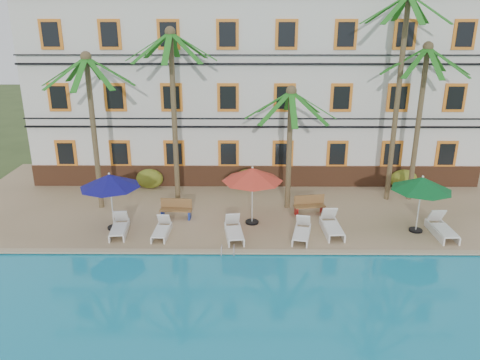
{
  "coord_description": "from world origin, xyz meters",
  "views": [
    {
      "loc": [
        -0.68,
        -17.87,
        9.34
      ],
      "look_at": [
        -0.83,
        3.0,
        2.0
      ],
      "focal_mm": 35.0,
      "sensor_mm": 36.0,
      "label": 1
    }
  ],
  "objects_px": {
    "palm_c": "(290,130)",
    "lounger_a": "(119,227)",
    "lounger_c": "(234,231)",
    "lounger_f": "(442,228)",
    "umbrella_green": "(422,184)",
    "lounger_d": "(302,232)",
    "palm_e": "(421,102)",
    "lounger_b": "(162,230)",
    "bench_left": "(176,208)",
    "umbrella_red": "(252,175)",
    "lounger_e": "(332,226)",
    "umbrella_blue": "(110,181)",
    "bench_right": "(309,205)",
    "palm_d": "(400,75)",
    "pool_ladder": "(228,253)",
    "palm_b": "(173,95)",
    "palm_a": "(92,110)"
  },
  "relations": [
    {
      "from": "lounger_b",
      "to": "lounger_c",
      "type": "bearing_deg",
      "value": -2.92
    },
    {
      "from": "lounger_a",
      "to": "lounger_e",
      "type": "height_order",
      "value": "lounger_e"
    },
    {
      "from": "bench_right",
      "to": "pool_ladder",
      "type": "height_order",
      "value": "bench_right"
    },
    {
      "from": "lounger_a",
      "to": "lounger_f",
      "type": "bearing_deg",
      "value": -0.23
    },
    {
      "from": "lounger_a",
      "to": "lounger_b",
      "type": "bearing_deg",
      "value": -5.6
    },
    {
      "from": "umbrella_green",
      "to": "lounger_d",
      "type": "height_order",
      "value": "umbrella_green"
    },
    {
      "from": "umbrella_blue",
      "to": "lounger_e",
      "type": "bearing_deg",
      "value": -1.93
    },
    {
      "from": "umbrella_blue",
      "to": "lounger_b",
      "type": "distance_m",
      "value": 3.11
    },
    {
      "from": "palm_c",
      "to": "umbrella_green",
      "type": "distance_m",
      "value": 6.38
    },
    {
      "from": "bench_left",
      "to": "lounger_d",
      "type": "bearing_deg",
      "value": -20.17
    },
    {
      "from": "lounger_a",
      "to": "lounger_c",
      "type": "height_order",
      "value": "lounger_c"
    },
    {
      "from": "umbrella_green",
      "to": "lounger_a",
      "type": "bearing_deg",
      "value": -178.71
    },
    {
      "from": "lounger_d",
      "to": "lounger_e",
      "type": "xyz_separation_m",
      "value": [
        1.39,
        0.56,
        0.03
      ]
    },
    {
      "from": "lounger_f",
      "to": "lounger_a",
      "type": "bearing_deg",
      "value": 179.77
    },
    {
      "from": "lounger_a",
      "to": "pool_ladder",
      "type": "height_order",
      "value": "lounger_a"
    },
    {
      "from": "umbrella_red",
      "to": "lounger_c",
      "type": "bearing_deg",
      "value": -118.96
    },
    {
      "from": "lounger_b",
      "to": "palm_b",
      "type": "bearing_deg",
      "value": 87.12
    },
    {
      "from": "lounger_a",
      "to": "palm_b",
      "type": "bearing_deg",
      "value": 60.3
    },
    {
      "from": "palm_a",
      "to": "lounger_b",
      "type": "height_order",
      "value": "palm_a"
    },
    {
      "from": "lounger_f",
      "to": "palm_c",
      "type": "bearing_deg",
      "value": 154.69
    },
    {
      "from": "umbrella_green",
      "to": "lounger_c",
      "type": "xyz_separation_m",
      "value": [
        -8.12,
        -0.64,
        -1.94
      ]
    },
    {
      "from": "palm_c",
      "to": "lounger_d",
      "type": "bearing_deg",
      "value": -84.61
    },
    {
      "from": "lounger_c",
      "to": "lounger_f",
      "type": "distance_m",
      "value": 9.1
    },
    {
      "from": "lounger_d",
      "to": "bench_left",
      "type": "bearing_deg",
      "value": 159.83
    },
    {
      "from": "umbrella_blue",
      "to": "bench_right",
      "type": "bearing_deg",
      "value": 10.82
    },
    {
      "from": "lounger_e",
      "to": "bench_left",
      "type": "xyz_separation_m",
      "value": [
        -7.1,
        1.54,
        0.15
      ]
    },
    {
      "from": "lounger_d",
      "to": "pool_ladder",
      "type": "relative_size",
      "value": 2.63
    },
    {
      "from": "palm_c",
      "to": "lounger_a",
      "type": "xyz_separation_m",
      "value": [
        -7.68,
        -3.01,
        -3.71
      ]
    },
    {
      "from": "lounger_d",
      "to": "lounger_e",
      "type": "distance_m",
      "value": 1.5
    },
    {
      "from": "palm_e",
      "to": "lounger_f",
      "type": "height_order",
      "value": "palm_e"
    },
    {
      "from": "lounger_f",
      "to": "bench_right",
      "type": "relative_size",
      "value": 1.33
    },
    {
      "from": "palm_e",
      "to": "lounger_c",
      "type": "height_order",
      "value": "palm_e"
    },
    {
      "from": "lounger_e",
      "to": "lounger_b",
      "type": "bearing_deg",
      "value": -177.42
    },
    {
      "from": "palm_a",
      "to": "bench_left",
      "type": "height_order",
      "value": "palm_a"
    },
    {
      "from": "umbrella_blue",
      "to": "palm_a",
      "type": "bearing_deg",
      "value": 117.19
    },
    {
      "from": "palm_a",
      "to": "umbrella_blue",
      "type": "height_order",
      "value": "palm_a"
    },
    {
      "from": "lounger_b",
      "to": "bench_right",
      "type": "bearing_deg",
      "value": 19.52
    },
    {
      "from": "pool_ladder",
      "to": "lounger_a",
      "type": "bearing_deg",
      "value": 159.08
    },
    {
      "from": "bench_right",
      "to": "umbrella_red",
      "type": "bearing_deg",
      "value": -158.52
    },
    {
      "from": "palm_c",
      "to": "palm_d",
      "type": "relative_size",
      "value": 0.59
    },
    {
      "from": "lounger_d",
      "to": "lounger_f",
      "type": "bearing_deg",
      "value": 3.24
    },
    {
      "from": "lounger_d",
      "to": "umbrella_green",
      "type": "bearing_deg",
      "value": 7.72
    },
    {
      "from": "palm_d",
      "to": "lounger_a",
      "type": "bearing_deg",
      "value": -162.1
    },
    {
      "from": "lounger_f",
      "to": "lounger_e",
      "type": "bearing_deg",
      "value": 177.5
    },
    {
      "from": "palm_a",
      "to": "umbrella_green",
      "type": "distance_m",
      "value": 15.32
    },
    {
      "from": "palm_b",
      "to": "pool_ladder",
      "type": "bearing_deg",
      "value": -63.55
    },
    {
      "from": "lounger_c",
      "to": "lounger_e",
      "type": "distance_m",
      "value": 4.35
    },
    {
      "from": "umbrella_red",
      "to": "lounger_b",
      "type": "height_order",
      "value": "umbrella_red"
    },
    {
      "from": "umbrella_green",
      "to": "lounger_d",
      "type": "bearing_deg",
      "value": -172.28
    },
    {
      "from": "umbrella_red",
      "to": "lounger_a",
      "type": "xyz_separation_m",
      "value": [
        -5.88,
        -1.11,
        -2.07
      ]
    }
  ]
}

